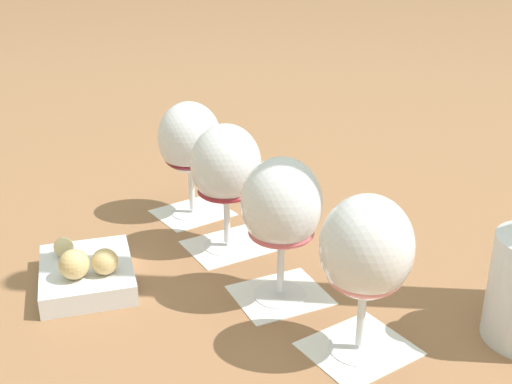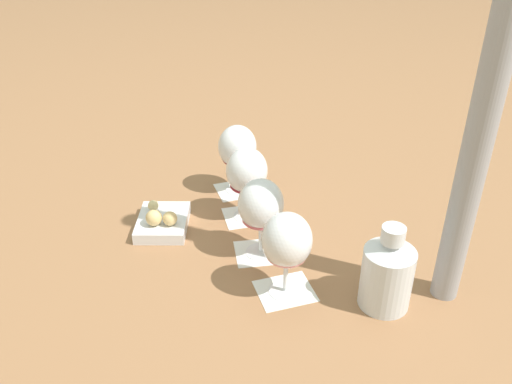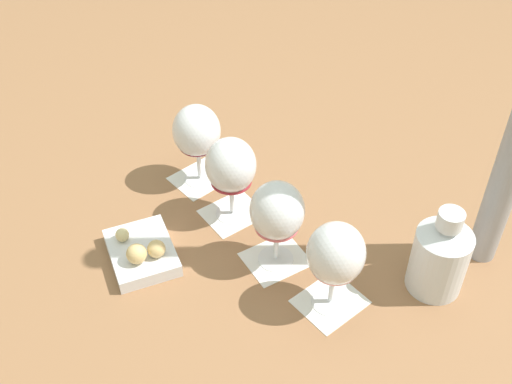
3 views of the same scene
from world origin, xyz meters
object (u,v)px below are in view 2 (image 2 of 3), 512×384
(umbrella_pole, at_px, (498,57))
(wine_glass_3, at_px, (237,150))
(wine_glass_1, at_px, (261,207))
(ceramic_vase, at_px, (387,272))
(snack_dish, at_px, (162,221))
(wine_glass_0, at_px, (287,243))
(wine_glass_2, at_px, (247,173))

(umbrella_pole, bearing_deg, wine_glass_3, 64.89)
(wine_glass_1, relative_size, ceramic_vase, 1.01)
(wine_glass_3, height_order, snack_dish, wine_glass_3)
(wine_glass_1, relative_size, snack_dish, 1.04)
(ceramic_vase, relative_size, umbrella_pole, 0.19)
(wine_glass_3, bearing_deg, wine_glass_1, -149.56)
(wine_glass_0, distance_m, wine_glass_1, 0.13)
(wine_glass_3, bearing_deg, wine_glass_2, -149.94)
(wine_glass_0, distance_m, snack_dish, 0.35)
(wine_glass_1, distance_m, ceramic_vase, 0.27)
(ceramic_vase, relative_size, snack_dish, 1.03)
(wine_glass_3, distance_m, umbrella_pole, 0.64)
(wine_glass_2, height_order, snack_dish, wine_glass_2)
(ceramic_vase, bearing_deg, umbrella_pole, -58.04)
(wine_glass_0, xyz_separation_m, wine_glass_2, (0.22, 0.15, 0.00))
(wine_glass_2, bearing_deg, wine_glass_3, 30.06)
(wine_glass_0, relative_size, wine_glass_1, 1.00)
(wine_glass_1, xyz_separation_m, ceramic_vase, (-0.07, -0.26, -0.04))
(wine_glass_0, bearing_deg, wine_glass_1, 39.26)
(wine_glass_1, relative_size, wine_glass_3, 1.00)
(wine_glass_3, distance_m, snack_dish, 0.25)
(snack_dish, bearing_deg, wine_glass_2, -57.08)
(wine_glass_0, height_order, snack_dish, wine_glass_0)
(snack_dish, bearing_deg, ceramic_vase, -100.19)
(wine_glass_3, relative_size, ceramic_vase, 1.01)
(wine_glass_1, height_order, umbrella_pole, umbrella_pole)
(wine_glass_3, xyz_separation_m, snack_dish, (-0.21, 0.10, -0.09))
(snack_dish, height_order, umbrella_pole, umbrella_pole)
(wine_glass_0, relative_size, wine_glass_3, 1.00)
(wine_glass_2, height_order, ceramic_vase, wine_glass_2)
(ceramic_vase, bearing_deg, snack_dish, 79.81)
(wine_glass_1, xyz_separation_m, wine_glass_2, (0.12, 0.07, 0.00))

